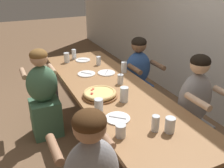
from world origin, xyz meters
TOP-DOWN VIEW (x-y plane):
  - ground_plane at (0.00, 0.00)m, footprint 18.00×18.00m
  - dining_table at (0.00, 0.00)m, footprint 2.66×0.82m
  - pizza_board_main at (0.12, -0.19)m, footprint 0.35×0.35m
  - empty_plate_a at (-0.42, 0.12)m, footprint 0.21×0.21m
  - empty_plate_b at (-0.99, 0.02)m, footprint 0.20×0.20m
  - empty_plate_c at (0.56, -0.21)m, footprint 0.21×0.21m
  - empty_plate_d at (-0.49, -0.11)m, footprint 0.21×0.21m
  - cocktail_glass_blue at (-0.07, 0.13)m, footprint 0.07×0.07m
  - drinking_glass_a at (-0.74, 0.15)m, footprint 0.06×0.06m
  - drinking_glass_b at (0.39, -0.31)m, footprint 0.08×0.08m
  - drinking_glass_c at (-1.01, -0.20)m, footprint 0.07×0.07m
  - drinking_glass_d at (0.31, -0.02)m, footprint 0.08×0.08m
  - drinking_glass_e at (-1.11, -0.07)m, footprint 0.06×0.06m
  - drinking_glass_f at (0.90, 0.07)m, footprint 0.08×0.08m
  - drinking_glass_g at (0.84, -0.02)m, footprint 0.06×0.06m
  - drinking_glass_h at (0.79, -0.30)m, footprint 0.08×0.08m
  - drinking_glass_i at (-0.36, 0.33)m, footprint 0.07×0.07m
  - diner_far_midleft at (-0.52, 0.63)m, footprint 0.51×0.40m
  - diner_near_midleft at (-0.57, -0.63)m, footprint 0.51×0.40m
  - diner_far_midright at (0.56, 0.63)m, footprint 0.51×0.40m

SIDE VIEW (x-z plane):
  - ground_plane at x=0.00m, z-range 0.00..0.00m
  - diner_near_midleft at x=-0.57m, z-range -0.05..1.06m
  - diner_far_midleft at x=-0.52m, z-range -0.04..1.07m
  - diner_far_midright at x=0.56m, z-range -0.05..1.14m
  - dining_table at x=0.00m, z-range 0.30..1.04m
  - empty_plate_d at x=-0.49m, z-range 0.74..0.76m
  - empty_plate_c at x=0.56m, z-range 0.74..0.76m
  - empty_plate_a at x=-0.42m, z-range 0.74..0.76m
  - empty_plate_b at x=-0.99m, z-range 0.74..0.76m
  - pizza_board_main at x=0.12m, z-range 0.74..0.80m
  - drinking_glass_h at x=0.79m, z-range 0.74..0.84m
  - cocktail_glass_blue at x=-0.07m, z-range 0.72..0.86m
  - drinking_glass_a at x=-0.74m, z-range 0.73..0.85m
  - drinking_glass_b at x=0.39m, z-range 0.73..0.86m
  - drinking_glass_f at x=0.90m, z-range 0.74..0.86m
  - drinking_glass_c at x=-1.01m, z-range 0.73..0.87m
  - drinking_glass_i at x=-0.36m, z-range 0.73..0.87m
  - drinking_glass_e at x=-1.11m, z-range 0.73..0.87m
  - drinking_glass_d at x=0.31m, z-range 0.73..0.88m
  - drinking_glass_g at x=0.84m, z-range 0.74..0.87m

